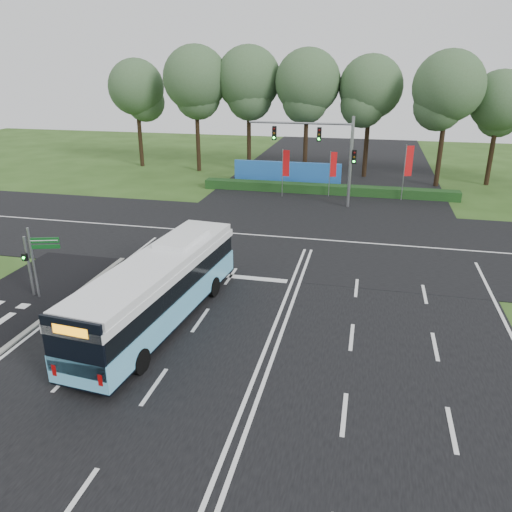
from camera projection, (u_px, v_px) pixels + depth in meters
The scene contains 14 objects.
ground at pixel (274, 329), 21.38m from camera, with size 120.00×120.00×0.00m, color #2C4A18.
road_main at pixel (274, 329), 21.37m from camera, with size 20.00×120.00×0.04m, color black.
road_cross at pixel (309, 239), 32.28m from camera, with size 120.00×14.00×0.05m, color black.
kerb_strip at pixel (22, 336), 20.73m from camera, with size 0.25×18.00×0.12m, color gray.
city_bus at pixel (159, 289), 21.28m from camera, with size 3.44×11.60×3.28m.
pedestrian_signal at pixel (28, 264), 23.80m from camera, with size 0.25×0.40×3.08m.
street_sign at pixel (39, 254), 23.44m from camera, with size 1.35×0.47×3.58m.
banner_flag_left at pixel (285, 166), 41.66m from camera, with size 0.60×0.07×4.07m.
banner_flag_mid at pixel (333, 167), 41.84m from camera, with size 0.56×0.17×3.88m.
banner_flag_right at pixel (408, 164), 40.53m from camera, with size 0.65×0.27×4.60m.
traffic_light_gantry at pixel (328, 147), 38.30m from camera, with size 8.41×0.28×7.00m.
hedge at pixel (327, 189), 43.52m from camera, with size 22.00×1.20×0.80m, color #143914.
blue_hoarding at pixel (287, 174), 46.37m from camera, with size 10.00×0.30×2.20m, color blue.
eucalyptus_row at pixel (325, 86), 47.29m from camera, with size 48.73×9.40×12.54m.
Camera 1 is at (3.46, -18.51, 10.62)m, focal length 35.00 mm.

